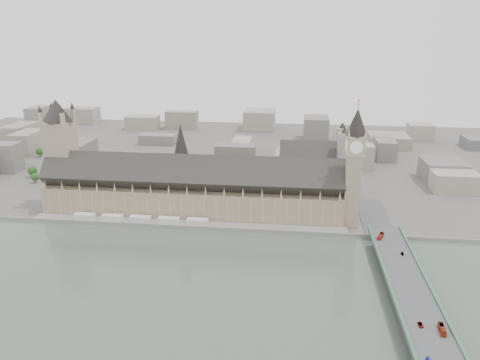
# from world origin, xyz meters

# --- Properties ---
(ground) EXTENTS (900.00, 900.00, 0.00)m
(ground) POSITION_xyz_m (0.00, 0.00, 0.00)
(ground) COLOR #595651
(ground) RESTS_ON ground
(river_thames) EXTENTS (600.00, 600.00, 0.00)m
(river_thames) POSITION_xyz_m (0.00, -165.00, 0.00)
(river_thames) COLOR #4E5C4F
(river_thames) RESTS_ON ground
(embankment_wall) EXTENTS (600.00, 1.50, 3.00)m
(embankment_wall) POSITION_xyz_m (0.00, -15.00, 1.50)
(embankment_wall) COLOR gray
(embankment_wall) RESTS_ON ground
(river_terrace) EXTENTS (270.00, 15.00, 2.00)m
(river_terrace) POSITION_xyz_m (0.00, -7.50, 1.00)
(river_terrace) COLOR gray
(river_terrace) RESTS_ON ground
(terrace_tents) EXTENTS (118.00, 7.00, 4.00)m
(terrace_tents) POSITION_xyz_m (-40.00, -7.00, 4.00)
(terrace_tents) COLOR silver
(terrace_tents) RESTS_ON river_terrace
(palace_of_westminster) EXTENTS (265.00, 40.73, 55.44)m
(palace_of_westminster) POSITION_xyz_m (0.00, 19.70, 22.71)
(palace_of_westminster) COLOR tan
(palace_of_westminster) RESTS_ON ground
(elizabeth_tower) EXTENTS (17.00, 17.00, 107.50)m
(elizabeth_tower) POSITION_xyz_m (138.00, 8.00, 58.09)
(elizabeth_tower) COLOR tan
(elizabeth_tower) RESTS_ON ground
(victoria_tower) EXTENTS (30.00, 30.00, 100.00)m
(victoria_tower) POSITION_xyz_m (-122.00, 26.00, 55.20)
(victoria_tower) COLOR tan
(victoria_tower) RESTS_ON ground
(central_tower) EXTENTS (13.00, 13.00, 48.00)m
(central_tower) POSITION_xyz_m (-10.00, 26.00, 57.92)
(central_tower) COLOR tan
(central_tower) RESTS_ON ground
(westminster_bridge) EXTENTS (25.00, 325.00, 10.25)m
(westminster_bridge) POSITION_xyz_m (162.00, -87.50, 5.12)
(westminster_bridge) COLOR #474749
(westminster_bridge) RESTS_ON ground
(bridge_parapets) EXTENTS (25.00, 235.00, 1.15)m
(bridge_parapets) POSITION_xyz_m (162.00, -132.00, 10.82)
(bridge_parapets) COLOR #3F734F
(bridge_parapets) RESTS_ON westminster_bridge
(westminster_abbey) EXTENTS (68.00, 36.00, 64.00)m
(westminster_abbey) POSITION_xyz_m (110.92, 95.00, 25.08)
(westminster_abbey) COLOR #9C978C
(westminster_abbey) RESTS_ON ground
(city_skyline_inland) EXTENTS (720.00, 360.00, 38.00)m
(city_skyline_inland) POSITION_xyz_m (0.00, 245.00, 19.00)
(city_skyline_inland) COLOR gray
(city_skyline_inland) RESTS_ON ground
(park_trees) EXTENTS (110.00, 30.00, 15.00)m
(park_trees) POSITION_xyz_m (-10.00, 60.00, 7.50)
(park_trees) COLOR #204B1A
(park_trees) RESTS_ON ground
(red_bus_north) EXTENTS (6.47, 10.98, 3.02)m
(red_bus_north) POSITION_xyz_m (155.90, -36.53, 11.76)
(red_bus_north) COLOR red
(red_bus_north) RESTS_ON westminster_bridge
(red_bus_south) EXTENTS (3.40, 10.73, 2.94)m
(red_bus_south) POSITION_xyz_m (168.44, -149.58, 11.72)
(red_bus_south) COLOR #A32F14
(red_bus_south) RESTS_ON westminster_bridge
(car_blue) EXTENTS (2.42, 4.77, 1.56)m
(car_blue) POSITION_xyz_m (155.45, -174.15, 11.03)
(car_blue) COLOR #182BA2
(car_blue) RESTS_ON westminster_bridge
(car_silver) EXTENTS (1.55, 4.04, 1.31)m
(car_silver) POSITION_xyz_m (166.40, -62.60, 10.91)
(car_silver) COLOR gray
(car_silver) RESTS_ON westminster_bridge
(car_grey) EXTENTS (2.50, 4.97, 1.35)m
(car_grey) POSITION_xyz_m (158.70, -145.71, 10.92)
(car_grey) COLOR gray
(car_grey) RESTS_ON westminster_bridge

